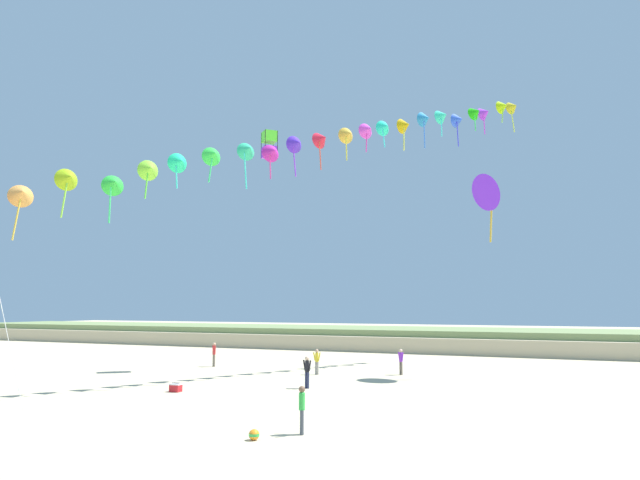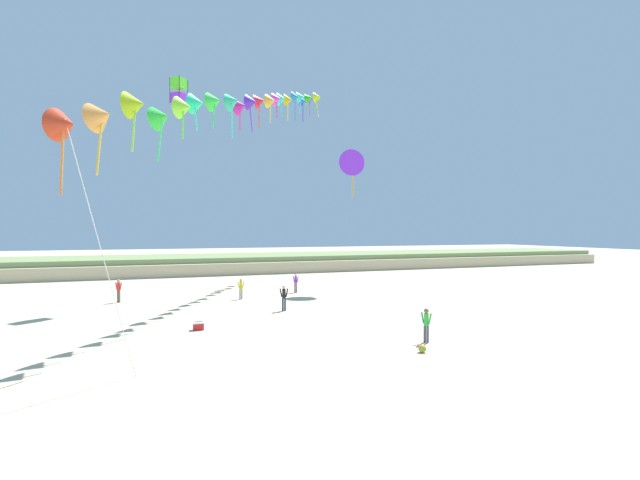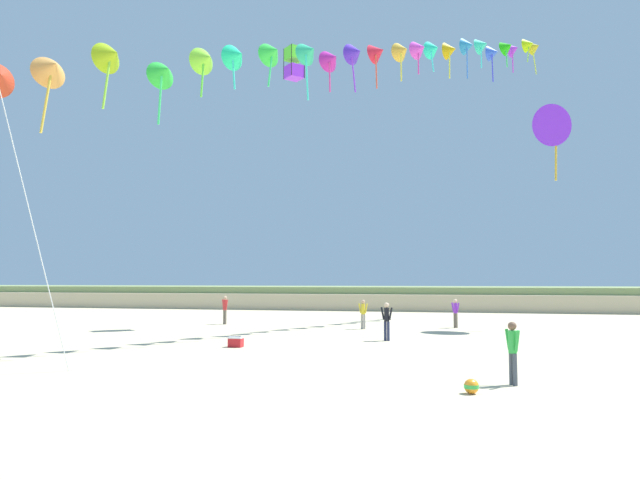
# 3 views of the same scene
# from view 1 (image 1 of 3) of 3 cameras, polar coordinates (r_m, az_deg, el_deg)

# --- Properties ---
(ground_plane) EXTENTS (240.00, 240.00, 0.00)m
(ground_plane) POSITION_cam_1_polar(r_m,az_deg,el_deg) (21.17, -17.79, -18.45)
(ground_plane) COLOR beige
(dune_ridge) EXTENTS (120.00, 13.95, 2.09)m
(dune_ridge) POSITION_cam_1_polar(r_m,az_deg,el_deg) (61.31, 10.52, -9.67)
(dune_ridge) COLOR #BFAE8B
(dune_ridge) RESTS_ON ground
(person_near_left) EXTENTS (0.58, 0.22, 1.64)m
(person_near_left) POSITION_cam_1_polar(r_m,az_deg,el_deg) (37.95, -0.32, -11.90)
(person_near_left) COLOR gray
(person_near_left) RESTS_ON ground
(person_near_right) EXTENTS (0.37, 0.54, 1.66)m
(person_near_right) POSITION_cam_1_polar(r_m,az_deg,el_deg) (20.78, -1.83, -16.29)
(person_near_right) COLOR #474C56
(person_near_right) RESTS_ON ground
(person_mid_center) EXTENTS (0.55, 0.42, 1.75)m
(person_mid_center) POSITION_cam_1_polar(r_m,az_deg,el_deg) (43.53, -10.55, -11.02)
(person_mid_center) COLOR #726656
(person_mid_center) RESTS_ON ground
(person_far_left) EXTENTS (0.60, 0.28, 1.73)m
(person_far_left) POSITION_cam_1_polar(r_m,az_deg,el_deg) (31.80, -1.30, -12.84)
(person_far_left) COLOR #282D4C
(person_far_left) RESTS_ON ground
(person_far_right) EXTENTS (0.50, 0.43, 1.65)m
(person_far_right) POSITION_cam_1_polar(r_m,az_deg,el_deg) (38.19, 8.09, -11.79)
(person_far_right) COLOR #726656
(person_far_right) RESTS_ON ground
(kite_banner_string) EXTENTS (21.53, 34.41, 22.06)m
(kite_banner_string) POSITION_cam_1_polar(r_m,az_deg,el_deg) (37.63, 1.40, 10.21)
(kite_banner_string) COLOR red
(large_kite_low_lead) EXTENTS (2.87, 2.80, 4.66)m
(large_kite_low_lead) POSITION_cam_1_polar(r_m,az_deg,el_deg) (38.62, 16.65, 4.71)
(large_kite_low_lead) COLOR #6F23E2
(large_kite_mid_trail) EXTENTS (1.37, 1.37, 1.97)m
(large_kite_mid_trail) POSITION_cam_1_polar(r_m,az_deg,el_deg) (42.83, -5.09, 9.48)
(large_kite_mid_trail) COLOR #922EEE
(beach_cooler) EXTENTS (0.58, 0.41, 0.46)m
(beach_cooler) POSITION_cam_1_polar(r_m,az_deg,el_deg) (31.57, -14.24, -14.12)
(beach_cooler) COLOR red
(beach_cooler) RESTS_ON ground
(beach_ball) EXTENTS (0.36, 0.36, 0.36)m
(beach_ball) POSITION_cam_1_polar(r_m,az_deg,el_deg) (20.21, -6.61, -18.77)
(beach_ball) COLOR orange
(beach_ball) RESTS_ON ground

